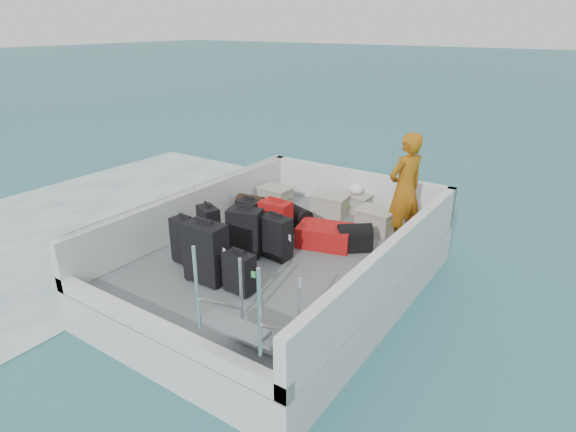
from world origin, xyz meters
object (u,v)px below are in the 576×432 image
suitcase_2 (249,217)px  suitcase_6 (239,273)px  suitcase_7 (276,238)px  crate_1 (330,206)px  suitcase_3 (206,253)px  suitcase_8 (325,236)px  crate_3 (375,221)px  crate_2 (356,204)px  passenger (405,189)px  crate_0 (275,197)px  suitcase_1 (209,226)px  suitcase_5 (276,222)px  suitcase_4 (245,233)px  suitcase_0 (187,242)px

suitcase_2 → suitcase_6: size_ratio=1.06×
suitcase_7 → crate_1: 1.92m
suitcase_2 → suitcase_3: size_ratio=0.70×
suitcase_8 → crate_3: size_ratio=1.43×
crate_2 → passenger: bearing=-33.4°
suitcase_3 → crate_0: (-0.91, 2.83, -0.25)m
suitcase_3 → crate_1: (0.18, 2.99, -0.24)m
suitcase_1 → passenger: 3.06m
suitcase_8 → crate_1: (-0.56, 1.13, 0.02)m
suitcase_6 → suitcase_8: bearing=87.1°
crate_1 → passenger: (1.49, -0.36, 0.70)m
crate_3 → suitcase_8: bearing=-113.8°
suitcase_5 → crate_2: (0.47, 1.85, -0.17)m
suitcase_8 → suitcase_4: bearing=125.0°
crate_0 → crate_2: crate_0 is taller
suitcase_1 → crate_2: 2.82m
suitcase_3 → passenger: bearing=55.4°
suitcase_6 → crate_0: bearing=120.5°
suitcase_4 → crate_2: suitcase_4 is taller
crate_2 → crate_3: crate_3 is taller
suitcase_2 → suitcase_1: bearing=-116.2°
suitcase_0 → suitcase_8: 2.10m
suitcase_2 → passenger: (2.16, 1.09, 0.59)m
suitcase_2 → suitcase_5: size_ratio=0.88×
suitcase_0 → crate_3: size_ratio=1.19×
suitcase_7 → passenger: 2.10m
suitcase_4 → suitcase_5: (0.08, 0.66, -0.03)m
suitcase_1 → suitcase_4: bearing=23.4°
crate_0 → crate_1: 1.10m
suitcase_6 → passenger: (1.12, 2.61, 0.60)m
suitcase_1 → crate_1: (0.97, 2.09, -0.13)m
suitcase_0 → suitcase_1: bearing=113.1°
suitcase_4 → crate_0: (-0.85, 1.94, -0.19)m
suitcase_0 → suitcase_8: size_ratio=0.83×
suitcase_4 → crate_2: bearing=59.6°
suitcase_0 → crate_0: (-0.34, 2.61, -0.17)m
suitcase_3 → crate_1: 3.00m
crate_2 → suitcase_4: bearing=-102.3°
suitcase_6 → crate_2: bearing=94.2°
suitcase_1 → suitcase_8: (1.53, 0.96, -0.14)m
suitcase_2 → crate_0: 1.36m
suitcase_2 → crate_3: size_ratio=1.00×
crate_1 → suitcase_2: bearing=-115.0°
crate_0 → crate_1: size_ratio=0.95×
crate_3 → passenger: (0.51, -0.17, 0.70)m
suitcase_0 → suitcase_5: suitcase_0 is taller
suitcase_3 → passenger: passenger is taller
suitcase_1 → crate_0: bearing=117.0°
crate_1 → passenger: passenger is taller
suitcase_1 → crate_1: suitcase_1 is taller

